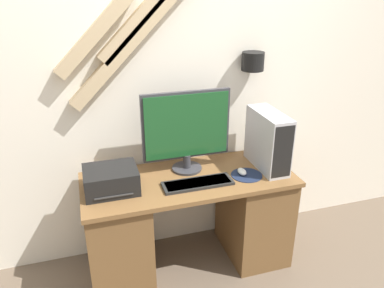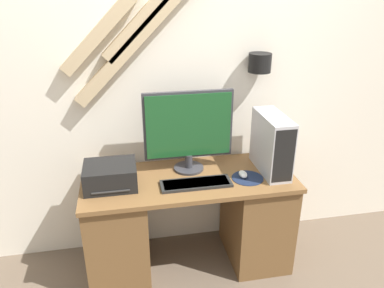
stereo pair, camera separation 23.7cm
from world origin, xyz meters
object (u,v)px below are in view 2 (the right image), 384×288
mouse (243,174)px  monitor (188,129)px  printer (110,176)px  computer_tower (272,144)px  keyboard (196,183)px

mouse → monitor: bearing=150.7°
mouse → printer: size_ratio=0.28×
monitor → printer: size_ratio=1.83×
monitor → computer_tower: (0.54, -0.12, -0.10)m
keyboard → computer_tower: (0.53, 0.10, 0.19)m
monitor → computer_tower: size_ratio=1.45×
computer_tower → printer: computer_tower is taller
keyboard → printer: 0.54m
keyboard → printer: printer is taller
computer_tower → printer: size_ratio=1.26×
monitor → keyboard: size_ratio=1.31×
monitor → printer: bearing=-165.6°
keyboard → computer_tower: 0.57m
monitor → mouse: bearing=-29.3°
monitor → computer_tower: bearing=-12.9°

